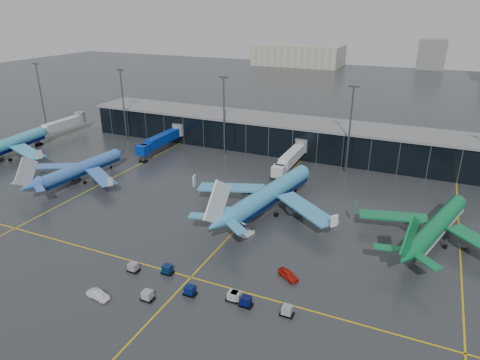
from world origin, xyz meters
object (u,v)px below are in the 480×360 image
at_px(airliner_klm_west, 4,138).
at_px(baggage_carts, 203,291).
at_px(airliner_arkefly, 81,161).
at_px(airliner_klm_near, 271,183).
at_px(airliner_aer_lingus, 440,215).
at_px(service_van_red, 288,275).
at_px(mobile_airstair, 246,231).
at_px(service_van_white, 98,295).

xyz_separation_m(airliner_klm_west, baggage_carts, (91.70, -36.00, -5.92)).
distance_m(airliner_arkefly, airliner_klm_near, 55.01).
bearing_deg(airliner_arkefly, airliner_aer_lingus, 7.38).
relative_size(airliner_klm_west, service_van_red, 9.76).
distance_m(baggage_carts, mobile_airstair, 22.03).
bearing_deg(service_van_white, airliner_arkefly, 52.71).
distance_m(mobile_airstair, service_van_white, 33.31).
xyz_separation_m(airliner_arkefly, service_van_red, (67.75, -21.13, -4.91)).
bearing_deg(service_van_red, service_van_white, 156.77).
relative_size(airliner_klm_near, mobile_airstair, 12.02).
distance_m(airliner_klm_west, airliner_aer_lingus, 127.50).
relative_size(airliner_klm_near, service_van_white, 10.36).
distance_m(airliner_klm_near, service_van_red, 28.78).
bearing_deg(airliner_klm_west, service_van_red, -20.37).
height_order(airliner_aer_lingus, service_van_white, airliner_aer_lingus).
bearing_deg(airliner_aer_lingus, mobile_airstair, -142.79).
distance_m(baggage_carts, service_van_white, 17.62).
bearing_deg(airliner_aer_lingus, service_van_white, -122.69).
relative_size(airliner_klm_west, airliner_klm_near, 0.97).
relative_size(airliner_arkefly, baggage_carts, 1.15).
distance_m(airliner_klm_west, airliner_arkefly, 36.04).
xyz_separation_m(airliner_aer_lingus, baggage_carts, (-35.80, -35.99, -5.15)).
bearing_deg(airliner_klm_near, baggage_carts, -77.30).
distance_m(airliner_arkefly, baggage_carts, 64.43).
relative_size(airliner_aer_lingus, service_van_white, 8.89).
distance_m(service_van_red, service_van_white, 33.16).
distance_m(airliner_arkefly, mobile_airstair, 55.50).
distance_m(airliner_klm_near, airliner_aer_lingus, 36.90).
relative_size(airliner_aer_lingus, mobile_airstair, 10.31).
height_order(airliner_klm_west, mobile_airstair, airliner_klm_west).
bearing_deg(airliner_arkefly, baggage_carts, -24.82).
height_order(service_van_red, service_van_white, service_van_red).
bearing_deg(airliner_aer_lingus, airliner_arkefly, -160.64).
height_order(airliner_klm_west, airliner_klm_near, airliner_klm_near).
bearing_deg(airliner_klm_west, mobile_airstair, -15.35).
bearing_deg(airliner_klm_near, airliner_arkefly, -165.03).
relative_size(airliner_aer_lingus, baggage_carts, 1.20).
bearing_deg(service_van_white, airliner_klm_near, -11.07).
xyz_separation_m(airliner_klm_west, service_van_red, (103.51, -25.53, -5.92)).
bearing_deg(airliner_klm_near, mobile_airstair, -80.82).
bearing_deg(service_van_red, airliner_klm_near, 59.80).
height_order(airliner_klm_near, airliner_aer_lingus, airliner_klm_near).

